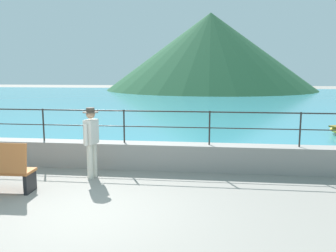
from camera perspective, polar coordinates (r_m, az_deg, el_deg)
ground_plane at (r=6.96m, az=-13.48°, el=-13.55°), size 120.00×120.00×0.00m
promenade_wall at (r=9.77m, az=-7.02°, el=-4.68°), size 20.00×0.56×0.70m
railing at (r=9.59m, az=-7.14°, el=1.06°), size 18.44×0.04×0.90m
lake_water at (r=32.04m, az=2.77°, el=4.19°), size 64.00×44.32×0.06m
hill_main at (r=50.58m, az=6.83°, el=11.82°), size 28.99×28.99×10.61m
person_walking at (r=8.86m, az=-12.29°, el=-2.06°), size 0.38×0.56×1.75m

